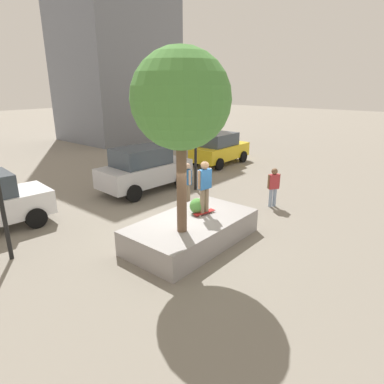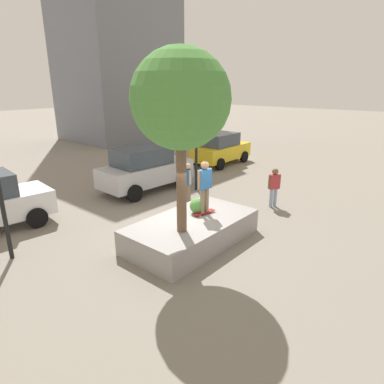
# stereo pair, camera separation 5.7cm
# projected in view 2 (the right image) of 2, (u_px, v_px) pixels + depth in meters

# --- Properties ---
(ground_plane) EXTENTS (120.00, 120.00, 0.00)m
(ground_plane) POSITION_uv_depth(u_px,v_px,m) (187.00, 238.00, 10.78)
(ground_plane) COLOR gray
(planter_ledge) EXTENTS (4.19, 2.28, 0.77)m
(planter_ledge) POSITION_uv_depth(u_px,v_px,m) (192.00, 231.00, 10.38)
(planter_ledge) COLOR gray
(planter_ledge) RESTS_ON ground
(plaza_tree) EXTENTS (2.59, 2.59, 4.93)m
(plaza_tree) POSITION_uv_depth(u_px,v_px,m) (181.00, 100.00, 8.37)
(plaza_tree) COLOR brown
(plaza_tree) RESTS_ON planter_ledge
(boxwood_shrub) EXTENTS (0.50, 0.50, 0.50)m
(boxwood_shrub) POSITION_uv_depth(u_px,v_px,m) (197.00, 206.00, 10.70)
(boxwood_shrub) COLOR #4C8C3D
(boxwood_shrub) RESTS_ON planter_ledge
(skateboard) EXTENTS (0.82, 0.35, 0.07)m
(skateboard) POSITION_uv_depth(u_px,v_px,m) (204.00, 212.00, 10.68)
(skateboard) COLOR #A51E1E
(skateboard) RESTS_ON planter_ledge
(skateboarder) EXTENTS (0.56, 0.26, 1.67)m
(skateboarder) POSITION_uv_depth(u_px,v_px,m) (205.00, 183.00, 10.37)
(skateboarder) COLOR #847056
(skateboarder) RESTS_ON skateboard
(sedan_parked) EXTENTS (4.51, 2.28, 2.05)m
(sedan_parked) POSITION_uv_depth(u_px,v_px,m) (145.00, 169.00, 15.28)
(sedan_parked) COLOR #B7B7BC
(sedan_parked) RESTS_ON ground
(taxi_cab) EXTENTS (4.15, 1.98, 1.92)m
(taxi_cab) POSITION_uv_depth(u_px,v_px,m) (221.00, 148.00, 20.33)
(taxi_cab) COLOR gold
(taxi_cab) RESTS_ON ground
(traffic_light_corner) EXTENTS (0.37, 0.36, 4.50)m
(traffic_light_corner) POSITION_uv_depth(u_px,v_px,m) (197.00, 124.00, 14.71)
(traffic_light_corner) COLOR black
(traffic_light_corner) RESTS_ON ground
(passerby_with_bag) EXTENTS (0.47, 0.39, 1.60)m
(passerby_with_bag) POSITION_uv_depth(u_px,v_px,m) (274.00, 185.00, 13.24)
(passerby_with_bag) COLOR #8C9EB7
(passerby_with_bag) RESTS_ON ground
(bystander_watching) EXTENTS (0.37, 0.51, 1.67)m
(bystander_watching) POSITION_uv_depth(u_px,v_px,m) (188.00, 180.00, 13.80)
(bystander_watching) COLOR #847056
(bystander_watching) RESTS_ON ground
(brick_midrise) EXTENTS (9.00, 7.26, 19.54)m
(brick_midrise) POSITION_uv_depth(u_px,v_px,m) (116.00, 21.00, 27.66)
(brick_midrise) COLOR slate
(brick_midrise) RESTS_ON ground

